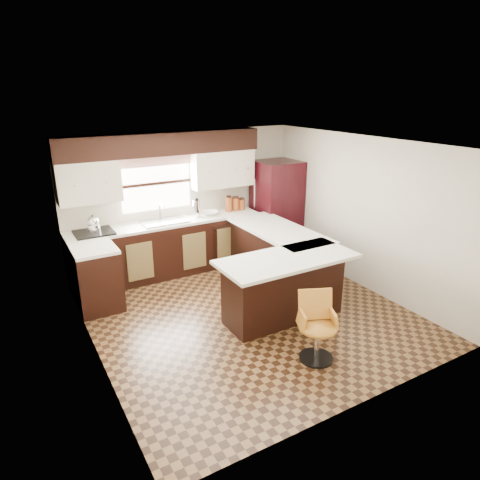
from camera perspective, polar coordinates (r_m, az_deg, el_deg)
floor at (r=6.27m, az=0.96°, el=-9.68°), size 4.40×4.40×0.00m
ceiling at (r=5.51m, az=1.11°, el=12.65°), size 4.40×4.40×0.00m
wall_back at (r=7.67m, az=-7.48°, el=5.35°), size 4.40×0.00×4.40m
wall_front at (r=4.20m, az=16.80°, el=-7.70°), size 4.40×0.00×4.40m
wall_left at (r=5.10m, az=-19.70°, el=-3.09°), size 0.00×4.40×4.40m
wall_right at (r=7.05m, az=15.86°, el=3.48°), size 0.00×4.40×4.40m
base_cab_back at (r=7.47m, az=-9.51°, el=-1.18°), size 3.30×0.60×0.90m
base_cab_left at (r=6.57m, az=-18.53°, el=-4.97°), size 0.60×0.70×0.90m
counter_back at (r=7.32m, az=-9.72°, el=2.28°), size 3.30×0.60×0.04m
counter_left at (r=6.39m, az=-18.98°, el=-1.11°), size 0.60×0.70×0.04m
soffit at (r=7.19m, az=-10.30°, el=12.52°), size 3.40×0.35×0.36m
upper_cab_left at (r=6.95m, az=-19.58°, el=7.30°), size 0.94×0.35×0.64m
upper_cab_right at (r=7.69m, az=-2.40°, el=9.49°), size 1.14×0.35×0.64m
window_pane at (r=7.41m, az=-11.13°, el=7.41°), size 1.20×0.02×0.90m
valance at (r=7.30m, az=-11.23°, el=10.35°), size 1.30×0.06×0.18m
sink at (r=7.28m, az=-10.04°, el=2.46°), size 0.75×0.45×0.03m
dishwasher at (r=7.62m, az=-1.70°, el=-0.66°), size 0.58×0.03×0.78m
cooktop at (r=7.00m, az=-18.89°, el=0.96°), size 0.58×0.50×0.02m
peninsula_long at (r=6.99m, az=4.69°, el=-2.44°), size 0.60×1.95×0.90m
peninsula_return at (r=5.99m, az=5.82°, el=-6.41°), size 1.65×0.60×0.90m
counter_pen_long at (r=6.86m, az=5.14°, el=1.30°), size 0.84×1.95×0.04m
counter_pen_return at (r=5.72m, az=6.34°, el=-2.54°), size 1.89×0.84×0.04m
refrigerator at (r=8.16m, az=4.88°, el=4.16°), size 0.78×0.74×1.81m
bar_chair at (r=5.18m, az=10.37°, el=-11.53°), size 0.58×0.58×0.83m
kettle at (r=6.95m, az=-18.98°, el=2.11°), size 0.20×0.20×0.27m
percolator at (r=7.47m, az=-5.81°, el=4.21°), size 0.13×0.13×0.30m
mixing_bowl at (r=7.61m, az=-3.99°, el=3.63°), size 0.35×0.35×0.07m
canister_large at (r=7.77m, az=-1.53°, el=4.75°), size 0.12×0.12×0.27m
canister_med at (r=7.84m, az=-0.59°, el=4.79°), size 0.13×0.13×0.24m
canister_small at (r=7.91m, az=0.21°, el=4.75°), size 0.13×0.13×0.19m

